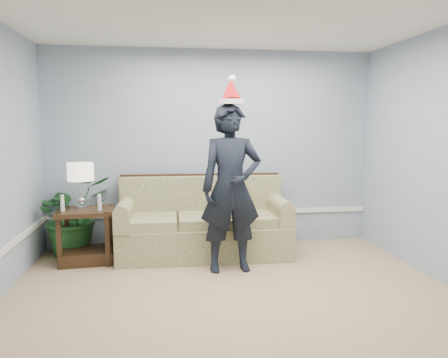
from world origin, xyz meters
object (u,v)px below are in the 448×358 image
table_lamp (81,174)px  man (231,188)px  houseplant (73,215)px  side_table (87,241)px  teddy_bear (234,207)px  sofa (203,227)px

table_lamp → man: bearing=-19.3°
table_lamp → houseplant: (-0.18, 0.30, -0.57)m
houseplant → table_lamp: bearing=-59.9°
side_table → teddy_bear: teddy_bear is taller
side_table → man: man is taller
table_lamp → man: 1.87m
side_table → man: 1.93m
side_table → table_lamp: size_ratio=1.30×
side_table → teddy_bear: bearing=-3.2°
teddy_bear → side_table: bearing=179.5°
man → houseplant: bearing=151.2°
side_table → table_lamp: table_lamp is taller
side_table → man: bearing=-17.8°
sofa → table_lamp: 1.67m
side_table → teddy_bear: (1.81, -0.10, 0.41)m
houseplant → teddy_bear: bearing=-13.0°
sofa → teddy_bear: size_ratio=6.09×
man → teddy_bear: bearing=73.7°
sofa → man: bearing=-68.6°
side_table → sofa: bearing=5.8°
sofa → teddy_bear: sofa is taller
sofa → houseplant: (-1.68, 0.22, 0.15)m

